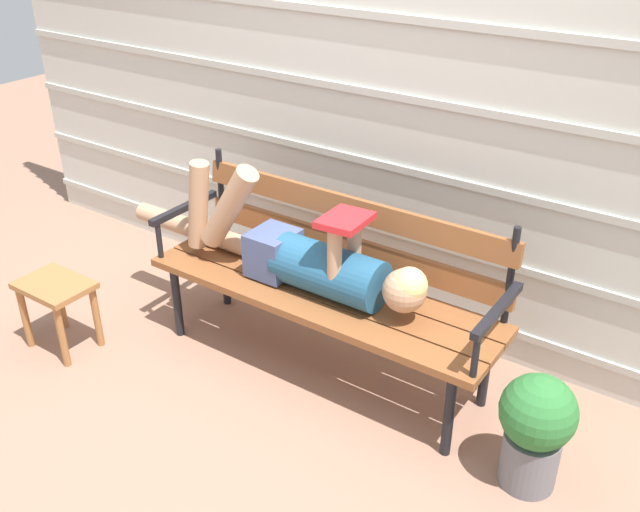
# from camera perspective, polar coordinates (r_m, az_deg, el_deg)

# --- Properties ---
(ground_plane) EXTENTS (12.00, 12.00, 0.00)m
(ground_plane) POSITION_cam_1_polar(r_m,az_deg,el_deg) (3.40, -1.35, -10.09)
(ground_plane) COLOR #936B56
(house_siding) EXTENTS (5.26, 0.08, 2.43)m
(house_siding) POSITION_cam_1_polar(r_m,az_deg,el_deg) (3.40, 5.85, 12.96)
(house_siding) COLOR beige
(house_siding) RESTS_ON ground
(park_bench) EXTENTS (1.73, 0.50, 0.89)m
(park_bench) POSITION_cam_1_polar(r_m,az_deg,el_deg) (3.27, 0.70, -1.56)
(park_bench) COLOR brown
(park_bench) RESTS_ON ground
(reclining_person) EXTENTS (1.76, 0.27, 0.55)m
(reclining_person) POSITION_cam_1_polar(r_m,az_deg,el_deg) (3.22, -1.68, 0.09)
(reclining_person) COLOR #23567A
(footstool) EXTENTS (0.36, 0.26, 0.37)m
(footstool) POSITION_cam_1_polar(r_m,az_deg,el_deg) (3.71, -20.53, -3.19)
(footstool) COLOR #9E6638
(footstool) RESTS_ON ground
(potted_plant) EXTENTS (0.29, 0.29, 0.50)m
(potted_plant) POSITION_cam_1_polar(r_m,az_deg,el_deg) (2.86, 17.04, -13.09)
(potted_plant) COLOR slate
(potted_plant) RESTS_ON ground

